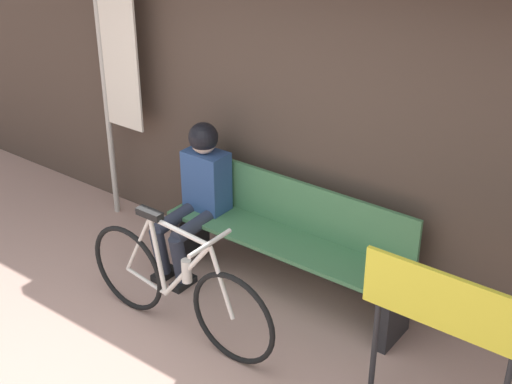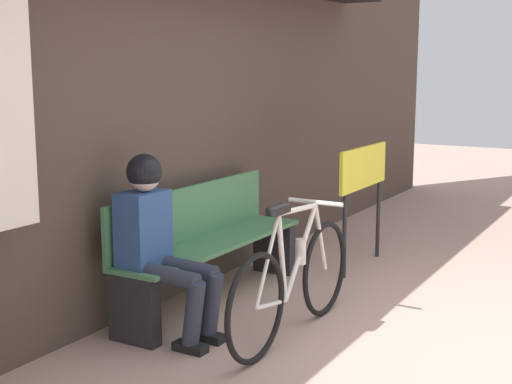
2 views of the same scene
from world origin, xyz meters
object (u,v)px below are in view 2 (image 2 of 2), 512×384
park_bench_near (208,246)px  signboard (363,176)px  bicycle (294,281)px  person_seated (157,233)px

park_bench_near → signboard: size_ratio=1.82×
bicycle → park_bench_near: bearing=70.8°
park_bench_near → signboard: (1.48, -0.64, 0.38)m
bicycle → signboard: 1.85m
park_bench_near → person_seated: (-0.77, -0.13, 0.27)m
bicycle → person_seated: (-0.46, 0.75, 0.32)m
park_bench_near → bicycle: bearing=-109.2°
park_bench_near → bicycle: 0.93m
person_seated → park_bench_near: bearing=9.5°
park_bench_near → bicycle: bicycle is taller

